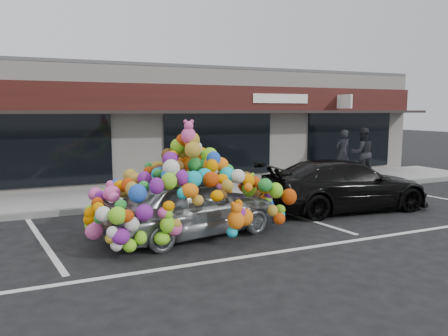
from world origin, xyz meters
name	(u,v)px	position (x,y,z in m)	size (l,w,h in m)	color
ground	(192,228)	(0.00, 0.00, 0.00)	(90.00, 90.00, 0.00)	black
shop_building	(121,124)	(0.00, 8.44, 2.16)	(24.00, 7.20, 4.31)	silver
sidewalk	(150,194)	(0.00, 4.00, 0.07)	(26.00, 3.00, 0.15)	#969791
kerb	(163,204)	(0.00, 2.50, 0.07)	(26.00, 0.18, 0.16)	slate
parking_stripe_left	(43,242)	(-3.20, 0.20, 0.00)	(0.12, 4.40, 0.01)	silver
parking_stripe_mid	(291,214)	(2.80, 0.20, 0.00)	(0.12, 4.40, 0.01)	silver
parking_stripe_right	(440,198)	(8.20, 0.20, 0.00)	(0.12, 4.40, 0.01)	silver
lane_line	(324,245)	(2.00, -2.30, 0.00)	(14.00, 0.12, 0.01)	silver
toy_car	(191,199)	(-0.23, -0.58, 0.82)	(2.82, 4.40, 2.41)	#B7BFC3
black_sedan	(345,185)	(4.43, 0.10, 0.69)	(4.73, 1.92, 1.37)	black
pedestrian_a	(343,153)	(7.79, 4.39, 1.05)	(0.66, 0.43, 1.81)	black
pedestrian_b	(362,153)	(8.10, 3.65, 1.10)	(0.92, 0.72, 1.90)	black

